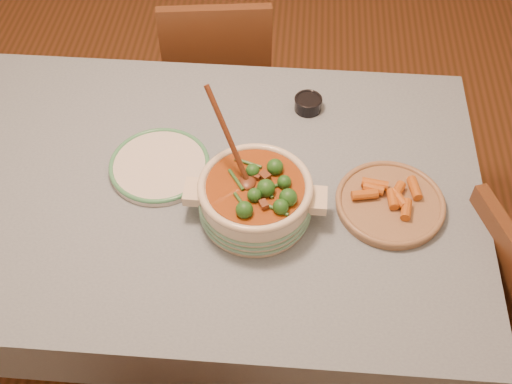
# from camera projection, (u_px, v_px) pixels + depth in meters

# --- Properties ---
(floor) EXTENTS (4.50, 4.50, 0.00)m
(floor) POSITION_uv_depth(u_px,v_px,m) (206.00, 313.00, 2.43)
(floor) COLOR #4E2F16
(floor) RESTS_ON ground
(dining_table) EXTENTS (1.68, 1.08, 0.76)m
(dining_table) POSITION_uv_depth(u_px,v_px,m) (193.00, 204.00, 1.92)
(dining_table) COLOR brown
(dining_table) RESTS_ON floor
(stew_casserole) EXTENTS (0.39, 0.31, 0.36)m
(stew_casserole) POSITION_uv_depth(u_px,v_px,m) (255.00, 196.00, 1.72)
(stew_casserole) COLOR beige
(stew_casserole) RESTS_ON dining_table
(white_plate) EXTENTS (0.34, 0.34, 0.03)m
(white_plate) POSITION_uv_depth(u_px,v_px,m) (160.00, 165.00, 1.88)
(white_plate) COLOR silver
(white_plate) RESTS_ON dining_table
(condiment_bowl) EXTENTS (0.09, 0.09, 0.05)m
(condiment_bowl) POSITION_uv_depth(u_px,v_px,m) (308.00, 103.00, 2.03)
(condiment_bowl) COLOR black
(condiment_bowl) RESTS_ON dining_table
(fried_plate) EXTENTS (0.33, 0.33, 0.05)m
(fried_plate) POSITION_uv_depth(u_px,v_px,m) (390.00, 202.00, 1.78)
(fried_plate) COLOR #997954
(fried_plate) RESTS_ON dining_table
(chair_far) EXTENTS (0.45, 0.45, 0.87)m
(chair_far) POSITION_uv_depth(u_px,v_px,m) (218.00, 73.00, 2.57)
(chair_far) COLOR brown
(chair_far) RESTS_ON floor
(chair_right) EXTENTS (0.49, 0.49, 0.82)m
(chair_right) POSITION_uv_depth(u_px,v_px,m) (509.00, 300.00, 1.94)
(chair_right) COLOR brown
(chair_right) RESTS_ON floor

